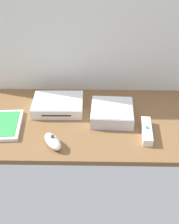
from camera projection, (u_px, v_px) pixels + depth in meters
ground_plane at (90, 122)px, 125.56cm from camera, size 100.00×48.00×2.00cm
back_wall at (91, 23)px, 126.67cm from camera, size 110.00×1.20×64.00cm
game_console at (58, 105)px, 130.19cm from camera, size 21.21×16.72×4.40cm
mini_computer at (112, 112)px, 124.80cm from camera, size 17.76×17.76×5.30cm
game_case at (3, 125)px, 120.92cm from camera, size 15.09×20.04×1.56cm
remote_wand at (147, 131)px, 116.70cm from camera, size 4.53×15.00×3.40cm
remote_nunchuk at (53, 141)px, 110.95cm from camera, size 9.19×10.77×5.10cm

